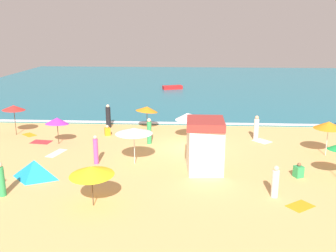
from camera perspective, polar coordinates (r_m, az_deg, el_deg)
ground_plane at (r=25.56m, az=3.25°, el=-3.37°), size 60.00×60.00×0.00m
ocean_water at (r=52.86m, az=3.36°, el=6.32°), size 60.00×44.00×0.10m
wave_breaker_foam at (r=31.58m, az=3.29°, el=0.43°), size 57.00×0.70×0.01m
lifeguard_cabana at (r=21.29m, az=5.63°, el=-2.88°), size 2.07×2.39×3.02m
beach_umbrella_0 at (r=17.39m, az=-11.57°, el=-6.70°), size 2.77×2.78×1.97m
beach_umbrella_1 at (r=30.37m, az=-22.44°, el=2.58°), size 2.26×2.25×2.34m
beach_umbrella_2 at (r=25.61m, az=23.26°, el=0.13°), size 1.90×1.90×2.25m
beach_umbrella_3 at (r=27.11m, az=3.01°, el=1.54°), size 2.15×2.13×2.04m
beach_umbrella_4 at (r=22.15m, az=-5.20°, el=-0.74°), size 3.06×3.06×2.24m
beach_umbrella_7 at (r=29.58m, az=-3.23°, el=2.61°), size 2.36×2.34×2.00m
beach_umbrella_9 at (r=27.09m, az=-16.53°, el=0.76°), size 2.00×2.03×1.98m
beach_tent at (r=21.71m, az=-19.59°, el=-6.21°), size 2.22×1.74×1.04m
beachgoer_1 at (r=20.05m, az=-24.08°, el=-7.50°), size 0.42×0.42×1.74m
beachgoer_4 at (r=30.72m, az=-9.08°, el=1.38°), size 0.50×0.50×1.93m
beachgoer_5 at (r=21.89m, az=19.24°, el=-6.50°), size 0.57×0.57×0.83m
beachgoer_7 at (r=26.23m, az=-2.87°, el=-0.83°), size 0.45×0.45×1.84m
beachgoer_8 at (r=27.89m, az=13.28°, el=-0.34°), size 0.41×0.41×1.80m
beachgoer_9 at (r=22.85m, az=-10.93°, el=-3.62°), size 0.39×0.39×1.78m
beachgoer_11 at (r=28.72m, az=-9.20°, el=-0.75°), size 0.53×0.53×0.81m
beachgoer_12 at (r=18.97m, az=16.01°, el=-8.22°), size 0.47×0.47×1.61m
beach_towel_0 at (r=18.71m, az=19.48°, el=-11.42°), size 1.45×1.38×0.01m
beach_towel_1 at (r=27.84m, az=14.13°, el=-2.25°), size 1.49×1.52×0.01m
beach_towel_2 at (r=30.44m, az=-20.34°, el=-1.27°), size 1.34×1.27×0.01m
beach_towel_3 at (r=25.58m, az=-16.62°, el=-3.97°), size 1.03×1.80×0.01m
beach_towel_4 at (r=28.30m, az=-18.73°, el=-2.32°), size 1.50×1.12×0.01m
small_boat_0 at (r=48.55m, az=0.69°, el=5.90°), size 2.67×1.71×0.46m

